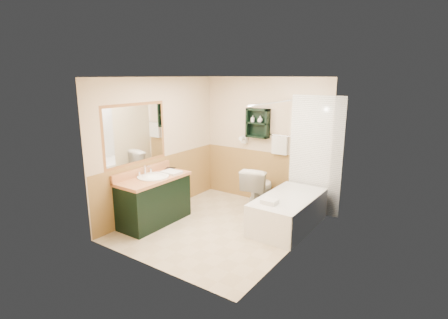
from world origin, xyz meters
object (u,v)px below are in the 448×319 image
(wall_shelf, at_px, (258,123))
(soap_bottle_b, at_px, (260,120))
(vanity_book, at_px, (165,164))
(hair_dryer, at_px, (244,140))
(soap_bottle_a, at_px, (253,120))
(toilet, at_px, (258,189))
(bathtub, at_px, (288,212))
(vanity, at_px, (154,200))

(wall_shelf, distance_m, soap_bottle_b, 0.08)
(vanity_book, distance_m, soap_bottle_b, 1.93)
(soap_bottle_b, bearing_deg, hair_dryer, 175.13)
(vanity_book, xyz_separation_m, soap_bottle_a, (0.95, 1.41, 0.68))
(soap_bottle_b, bearing_deg, vanity_book, -128.20)
(toilet, relative_size, soap_bottle_b, 6.61)
(bathtub, relative_size, soap_bottle_b, 12.02)
(bathtub, bearing_deg, toilet, 153.41)
(vanity, distance_m, bathtub, 2.22)
(vanity, xyz_separation_m, vanity_book, (-0.17, 0.46, 0.51))
(bathtub, xyz_separation_m, soap_bottle_a, (-1.13, 0.75, 1.33))
(vanity, height_order, soap_bottle_b, soap_bottle_b)
(toilet, distance_m, vanity_book, 1.75)
(hair_dryer, xyz_separation_m, toilet, (0.55, -0.39, -0.80))
(wall_shelf, bearing_deg, soap_bottle_a, -177.30)
(bathtub, height_order, soap_bottle_b, soap_bottle_b)
(toilet, bearing_deg, wall_shelf, -66.33)
(hair_dryer, xyz_separation_m, vanity, (-0.59, -1.90, -0.80))
(wall_shelf, bearing_deg, hair_dryer, 175.24)
(hair_dryer, xyz_separation_m, soap_bottle_a, (0.19, -0.03, 0.39))
(wall_shelf, distance_m, vanity, 2.37)
(wall_shelf, relative_size, soap_bottle_a, 4.67)
(hair_dryer, bearing_deg, bathtub, -30.62)
(vanity, xyz_separation_m, soap_bottle_b, (0.95, 1.87, 1.21))
(vanity, distance_m, soap_bottle_b, 2.42)
(hair_dryer, relative_size, soap_bottle_a, 2.04)
(vanity, height_order, bathtub, vanity)
(bathtub, bearing_deg, hair_dryer, 149.38)
(wall_shelf, height_order, soap_bottle_a, wall_shelf)
(soap_bottle_a, xyz_separation_m, soap_bottle_b, (0.16, 0.00, 0.02))
(hair_dryer, relative_size, toilet, 0.29)
(vanity, bearing_deg, wall_shelf, 64.47)
(vanity_book, bearing_deg, toilet, 11.61)
(toilet, distance_m, soap_bottle_a, 1.29)
(wall_shelf, distance_m, soap_bottle_a, 0.11)
(toilet, xyz_separation_m, vanity_book, (-1.31, -1.05, 0.50))
(bathtub, distance_m, toilet, 0.88)
(vanity_book, height_order, soap_bottle_a, soap_bottle_a)
(toilet, height_order, vanity_book, vanity_book)
(bathtub, xyz_separation_m, vanity_book, (-2.08, -0.66, 0.65))
(wall_shelf, distance_m, hair_dryer, 0.46)
(vanity_book, bearing_deg, vanity, -97.23)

